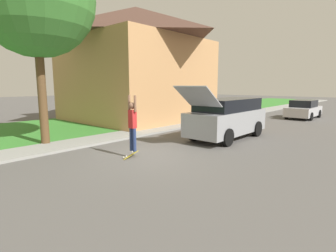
{
  "coord_description": "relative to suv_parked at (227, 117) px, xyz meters",
  "views": [
    {
      "loc": [
        7.2,
        -6.63,
        2.64
      ],
      "look_at": [
        0.31,
        1.04,
        1.03
      ],
      "focal_mm": 28.0,
      "sensor_mm": 36.0,
      "label": 1
    }
  ],
  "objects": [
    {
      "name": "ground_plane",
      "position": [
        -0.74,
        -4.98,
        -1.06
      ],
      "size": [
        120.0,
        120.0,
        0.0
      ],
      "primitive_type": "plane",
      "color": "#54514F"
    },
    {
      "name": "lawn",
      "position": [
        -8.74,
        1.02,
        -1.02
      ],
      "size": [
        10.0,
        80.0,
        0.08
      ],
      "color": "#387F2D",
      "rests_on": "ground_plane"
    },
    {
      "name": "sidewalk",
      "position": [
        -4.34,
        1.02,
        -1.01
      ],
      "size": [
        1.8,
        80.0,
        0.1
      ],
      "color": "gray",
      "rests_on": "ground_plane"
    },
    {
      "name": "house",
      "position": [
        -8.91,
        1.93,
        3.31
      ],
      "size": [
        9.65,
        9.68,
        8.27
      ],
      "color": "tan",
      "rests_on": "lawn"
    },
    {
      "name": "suv_parked",
      "position": [
        0.0,
        0.0,
        0.0
      ],
      "size": [
        2.06,
        5.64,
        2.63
      ],
      "color": "gray",
      "rests_on": "ground_plane"
    },
    {
      "name": "car_down_street",
      "position": [
        0.52,
        11.38,
        -0.35
      ],
      "size": [
        1.94,
        4.24,
        1.47
      ],
      "color": "#B7B7BC",
      "rests_on": "ground_plane"
    },
    {
      "name": "skateboarder",
      "position": [
        -0.71,
        -5.54,
        0.26
      ],
      "size": [
        0.41,
        0.23,
        2.03
      ],
      "color": "navy",
      "rests_on": "ground_plane"
    },
    {
      "name": "skateboard",
      "position": [
        -0.84,
        -5.58,
        -0.97
      ],
      "size": [
        0.27,
        0.75,
        0.3
      ],
      "color": "#A89323",
      "rests_on": "ground_plane"
    }
  ]
}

